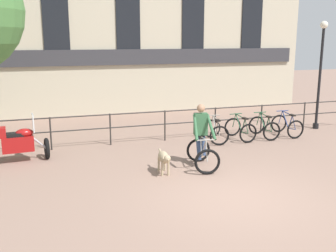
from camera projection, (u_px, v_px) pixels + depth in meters
The scene contains 11 objects.
ground_plane at pixel (236, 197), 8.69m from camera, with size 60.00×60.00×0.00m, color #8E7060.
canal_railing at pixel (165, 120), 13.36m from camera, with size 15.05×0.05×1.05m.
building_facade at pixel (127, 22), 17.98m from camera, with size 18.00×0.72×8.41m.
cyclist_with_bike at pixel (202, 139), 10.62m from camera, with size 0.88×1.27×1.70m.
dog at pixel (164, 158), 10.09m from camera, with size 0.29×0.99×0.60m.
parked_motorcycle at pixel (17, 143), 11.05m from camera, with size 1.71×0.75×1.35m.
parked_bicycle_near_lamp at pixel (215, 131), 13.31m from camera, with size 0.84×1.21×0.86m.
parked_bicycle_mid_left at pixel (240, 129), 13.60m from camera, with size 0.70×1.13×0.86m.
parked_bicycle_mid_right at pixel (264, 127), 13.88m from camera, with size 0.70×1.14×0.86m.
parked_bicycle_far_end at pixel (287, 126), 14.17m from camera, with size 0.68×1.12×0.86m.
street_lamp at pixel (320, 69), 14.82m from camera, with size 0.28×0.28×4.06m.
Camera 1 is at (-3.95, -7.27, 3.42)m, focal length 42.00 mm.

